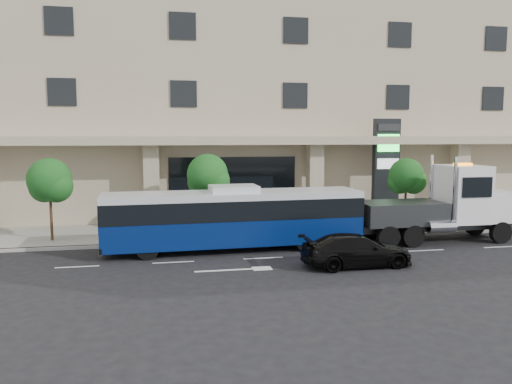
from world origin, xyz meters
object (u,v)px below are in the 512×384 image
(black_sedan, at_px, (357,250))
(signage_pylon, at_px, (386,169))
(city_bus, at_px, (234,217))
(tow_truck, at_px, (446,206))

(black_sedan, relative_size, signage_pylon, 0.74)
(black_sedan, bearing_deg, city_bus, 48.38)
(black_sedan, xyz_separation_m, signage_pylon, (5.72, 9.49, 2.70))
(tow_truck, xyz_separation_m, signage_pylon, (-0.77, 5.57, 1.55))
(tow_truck, distance_m, signage_pylon, 5.83)
(city_bus, distance_m, signage_pylon, 11.89)
(black_sedan, bearing_deg, tow_truck, -60.06)
(city_bus, relative_size, tow_truck, 1.27)
(city_bus, bearing_deg, black_sedan, -42.54)
(city_bus, bearing_deg, signage_pylon, 25.90)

